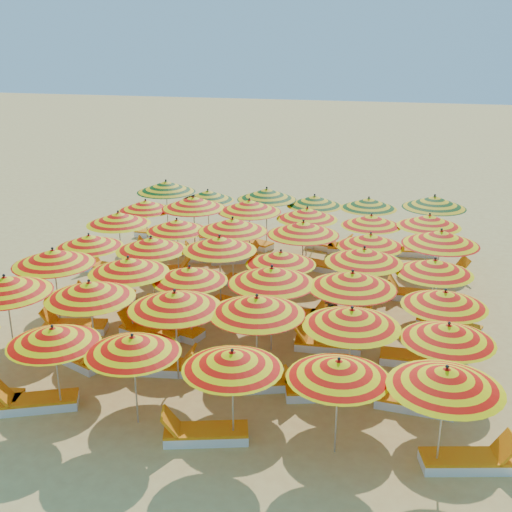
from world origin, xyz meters
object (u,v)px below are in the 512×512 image
umbrella_11 (448,333)px  umbrella_26 (233,225)px  lounger_1 (36,402)px  umbrella_33 (307,214)px  umbrella_25 (177,225)px  lounger_34 (329,246)px  umbrella_36 (166,187)px  lounger_22 (252,282)px  lounger_33 (251,242)px  lounger_11 (172,329)px  lounger_13 (417,359)px  umbrella_2 (133,345)px  lounger_24 (414,295)px  umbrella_9 (257,305)px  umbrella_39 (315,201)px  umbrella_3 (232,360)px  umbrella_6 (5,285)px  umbrella_35 (429,221)px  lounger_8 (417,403)px  lounger_16 (239,306)px  umbrella_13 (128,265)px  umbrella_29 (441,238)px  umbrella_7 (90,290)px  umbrella_28 (371,240)px  lounger_3 (469,460)px  umbrella_32 (249,206)px  umbrella_41 (434,202)px  lounger_12 (326,344)px  umbrella_40 (369,203)px  umbrella_18 (89,241)px  lounger_17 (300,317)px  lounger_2 (204,433)px  lounger_32 (223,239)px  lounger_9 (74,326)px  lounger_18 (342,319)px  umbrella_24 (118,218)px  umbrella_16 (352,280)px  lounger_14 (106,298)px  umbrella_27 (303,228)px  lounger_36 (415,251)px  umbrella_23 (435,266)px  lounger_19 (447,325)px  umbrella_34 (371,220)px  lounger_26 (209,256)px  lounger_25 (161,250)px  umbrella_17 (445,299)px  lounger_7 (321,390)px  umbrella_12 (53,257)px  lounger_5 (162,366)px  lounger_35 (349,249)px  umbrella_5 (446,378)px  umbrella_37 (208,195)px  umbrella_22 (364,255)px  lounger_27 (235,258)px  lounger_23 (351,290)px  umbrella_15 (272,275)px  lounger_10 (148,333)px  beachgoer_b (328,317)px  lounger_21 (167,271)px

umbrella_11 → umbrella_26: bearing=136.9°
lounger_1 → umbrella_33: bearing=-136.5°
umbrella_25 → lounger_34: bearing=42.0°
umbrella_36 → lounger_22: 6.36m
lounger_33 → lounger_11: bearing=112.4°
umbrella_33 → lounger_13: bearing=-58.7°
umbrella_2 → lounger_24: (5.68, 8.11, -1.69)m
umbrella_9 → umbrella_39: size_ratio=0.99×
umbrella_3 → umbrella_6: 6.49m
umbrella_35 → lounger_8: 8.53m
lounger_16 → umbrella_13: bearing=-121.9°
umbrella_11 → umbrella_29: (0.03, 5.91, 0.25)m
umbrella_7 → umbrella_28: (6.24, 5.77, -0.12)m
lounger_3 → lounger_16: (-6.07, 5.96, 0.00)m
umbrella_32 → umbrella_41: (6.28, 1.96, 0.02)m
lounger_3 → lounger_12: 5.26m
umbrella_40 → lounger_11: bearing=-120.2°
umbrella_18 → lounger_17: bearing=-1.5°
umbrella_13 → lounger_1: size_ratio=1.27×
lounger_2 → lounger_32: (-3.14, 12.35, 0.00)m
lounger_9 → lounger_18: size_ratio=1.04×
umbrella_24 → umbrella_35: (10.01, 2.19, -0.03)m
umbrella_39 → lounger_8: (3.80, -10.16, -1.77)m
umbrella_16 → lounger_14: (-7.52, 1.66, -1.92)m
umbrella_27 → lounger_36: size_ratio=1.65×
umbrella_23 → lounger_22: 6.17m
lounger_19 → lounger_17: bearing=27.6°
umbrella_34 → lounger_2: umbrella_34 is taller
lounger_13 → lounger_26: (-7.31, 6.12, 0.00)m
umbrella_11 → umbrella_25: (-8.24, 6.13, -0.01)m
umbrella_29 → lounger_25: bearing=166.4°
lounger_14 → umbrella_17: bearing=146.9°
lounger_7 → lounger_19: (2.94, 4.20, 0.00)m
umbrella_12 → umbrella_39: size_ratio=1.14×
lounger_5 → lounger_35: 10.56m
lounger_25 → lounger_35: (6.77, 1.79, 0.00)m
umbrella_3 → lounger_14: (-5.61, 5.85, -1.70)m
umbrella_5 → umbrella_37: (-8.30, 12.28, -0.11)m
umbrella_16 → umbrella_36: bearing=134.4°
umbrella_22 → lounger_27: size_ratio=1.26×
umbrella_28 → lounger_18: 2.71m
umbrella_22 → lounger_9: 8.24m
umbrella_24 → umbrella_29: 10.28m
umbrella_18 → lounger_23: size_ratio=1.37×
umbrella_3 → lounger_34: bearing=88.1°
umbrella_15 → lounger_18: bearing=50.5°
umbrella_24 → lounger_10: 5.37m
lounger_13 → umbrella_22: bearing=125.8°
beachgoer_b → umbrella_17: bearing=101.1°
umbrella_25 → lounger_21: size_ratio=1.21×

